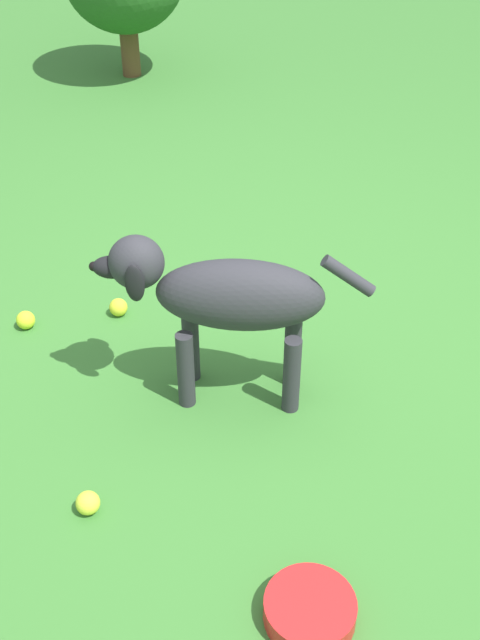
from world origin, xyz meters
name	(u,v)px	position (x,y,z in m)	size (l,w,h in m)	color
ground	(300,362)	(0.00, 0.00, 0.00)	(14.00, 14.00, 0.00)	#38722D
dog	(224,297)	(0.13, -0.26, 0.37)	(0.25, 0.82, 0.56)	#2D2D33
tennis_ball_0	(118,307)	(-0.29, -0.63, 0.03)	(0.07, 0.07, 0.07)	#CCD62C
tennis_ball_1	(88,503)	(0.60, -0.64, 0.03)	(0.07, 0.07, 0.07)	#D2E237
tennis_ball_2	(26,320)	(-0.23, -0.95, 0.03)	(0.07, 0.07, 0.07)	#CCE529
water_bowl	(310,610)	(0.94, -0.08, 0.03)	(0.22, 0.22, 0.06)	red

